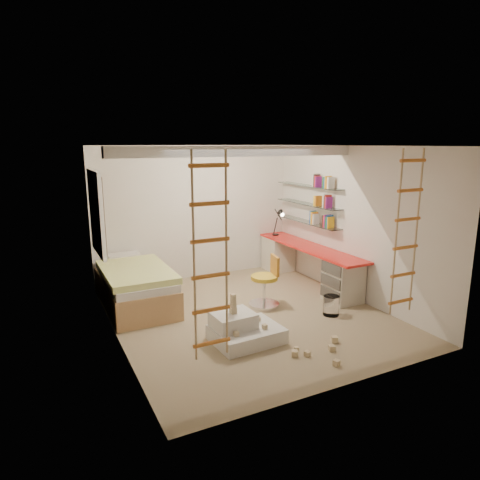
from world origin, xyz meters
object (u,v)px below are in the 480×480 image
swivel_chair (266,288)px  bed (135,286)px  desk (308,264)px  play_platform (243,330)px

swivel_chair → bed: bearing=152.3°
desk → bed: 3.22m
desk → swivel_chair: bearing=-153.5°
desk → play_platform: 2.75m
swivel_chair → play_platform: 1.36m
bed → play_platform: bed is taller
desk → bed: desk is taller
play_platform → desk: bearing=36.4°
bed → desk: bearing=-6.5°
swivel_chair → play_platform: bearing=-133.0°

